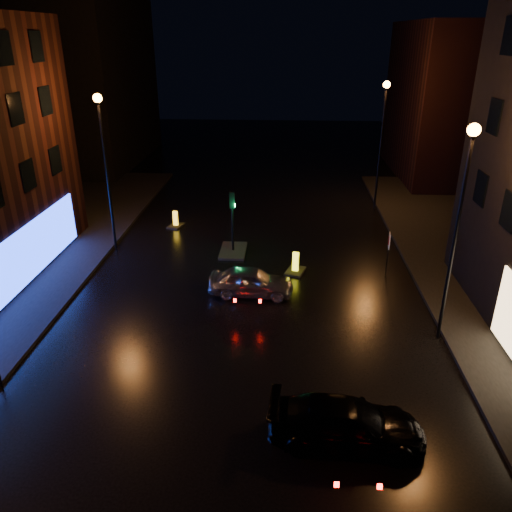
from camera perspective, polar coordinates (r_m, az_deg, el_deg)
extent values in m
plane|color=black|center=(15.85, -3.41, -20.32)|extent=(120.00, 120.00, 0.00)
cube|color=black|center=(49.60, -18.34, 18.26)|extent=(8.00, 16.00, 14.00)
cube|color=black|center=(45.55, 21.38, 16.15)|extent=(8.00, 14.00, 12.00)
cylinder|color=black|center=(27.81, -16.59, 8.36)|extent=(0.14, 0.14, 8.00)
cylinder|color=black|center=(27.07, -17.62, 16.51)|extent=(0.20, 0.20, 0.25)
sphere|color=orange|center=(27.05, -17.66, 16.82)|extent=(0.44, 0.44, 0.44)
cylinder|color=black|center=(19.65, 21.67, 1.19)|extent=(0.14, 0.14, 8.00)
cylinder|color=black|center=(18.58, 23.57, 12.62)|extent=(0.20, 0.20, 0.25)
sphere|color=orange|center=(18.56, 23.65, 13.07)|extent=(0.44, 0.44, 0.44)
cylinder|color=black|center=(34.54, 13.99, 11.59)|extent=(0.14, 0.14, 8.00)
cylinder|color=black|center=(33.95, 14.69, 18.17)|extent=(0.20, 0.20, 0.25)
sphere|color=orange|center=(33.93, 14.72, 18.42)|extent=(0.44, 0.44, 0.44)
cube|color=black|center=(27.66, -2.63, 0.60)|extent=(1.40, 2.40, 0.12)
cylinder|color=black|center=(27.16, -2.68, 3.19)|extent=(0.12, 0.12, 2.80)
cube|color=black|center=(26.63, -2.75, 6.41)|extent=(0.28, 0.22, 0.90)
cylinder|color=#0CFF59|center=(26.70, -2.44, 5.84)|extent=(0.05, 0.18, 0.18)
imported|color=#B1B3B9|center=(22.93, -0.56, -2.93)|extent=(3.93, 1.73, 1.32)
imported|color=black|center=(15.59, 10.31, -18.31)|extent=(4.70, 2.18, 1.33)
cube|color=black|center=(25.37, 4.50, -1.74)|extent=(1.16, 1.43, 0.10)
cube|color=yellow|center=(25.15, 4.54, -0.68)|extent=(0.33, 0.26, 1.03)
cube|color=black|center=(25.15, 4.54, -0.68)|extent=(0.30, 0.11, 0.62)
cube|color=black|center=(31.72, -9.14, 3.44)|extent=(1.03, 1.30, 0.10)
cube|color=yellow|center=(31.56, -9.20, 4.25)|extent=(0.30, 0.24, 0.95)
cube|color=black|center=(31.56, -9.20, 4.25)|extent=(0.28, 0.09, 0.57)
cylinder|color=black|center=(25.32, 14.80, 0.03)|extent=(0.06, 0.06, 2.19)
cube|color=silver|center=(25.01, 15.00, 1.69)|extent=(0.12, 0.55, 0.75)
cylinder|color=#B20C0C|center=(25.01, 14.93, 1.70)|extent=(0.08, 0.44, 0.44)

